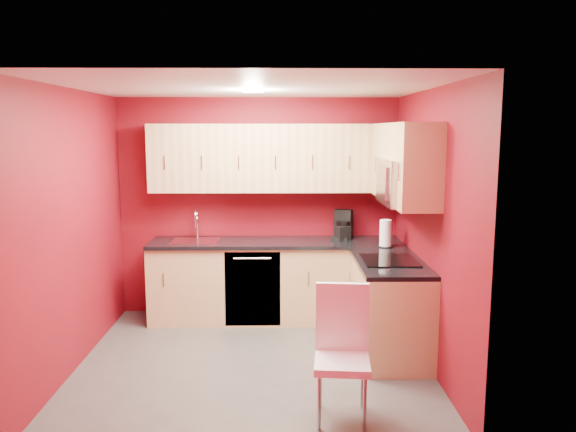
{
  "coord_description": "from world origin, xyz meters",
  "views": [
    {
      "loc": [
        0.24,
        -4.96,
        2.13
      ],
      "look_at": [
        0.33,
        0.55,
        1.29
      ],
      "focal_mm": 35.0,
      "sensor_mm": 36.0,
      "label": 1
    }
  ],
  "objects_px": {
    "microwave": "(404,182)",
    "dining_chair": "(342,355)",
    "coffee_maker": "(342,225)",
    "paper_towel": "(386,233)",
    "napkin_holder": "(343,233)",
    "sink": "(195,238)"
  },
  "relations": [
    {
      "from": "napkin_holder",
      "to": "sink",
      "type": "bearing_deg",
      "value": -178.35
    },
    {
      "from": "coffee_maker",
      "to": "paper_towel",
      "type": "bearing_deg",
      "value": -26.71
    },
    {
      "from": "coffee_maker",
      "to": "dining_chair",
      "type": "height_order",
      "value": "coffee_maker"
    },
    {
      "from": "microwave",
      "to": "coffee_maker",
      "type": "xyz_separation_m",
      "value": [
        -0.44,
        1.11,
        -0.59
      ]
    },
    {
      "from": "paper_towel",
      "to": "sink",
      "type": "bearing_deg",
      "value": 170.13
    },
    {
      "from": "sink",
      "to": "dining_chair",
      "type": "distance_m",
      "value": 2.69
    },
    {
      "from": "microwave",
      "to": "sink",
      "type": "bearing_deg",
      "value": 154.4
    },
    {
      "from": "microwave",
      "to": "coffee_maker",
      "type": "bearing_deg",
      "value": 111.79
    },
    {
      "from": "sink",
      "to": "napkin_holder",
      "type": "relative_size",
      "value": 3.35
    },
    {
      "from": "microwave",
      "to": "paper_towel",
      "type": "xyz_separation_m",
      "value": [
        -0.03,
        0.64,
        -0.61
      ]
    },
    {
      "from": "napkin_holder",
      "to": "paper_towel",
      "type": "relative_size",
      "value": 0.54
    },
    {
      "from": "coffee_maker",
      "to": "dining_chair",
      "type": "relative_size",
      "value": 0.33
    },
    {
      "from": "microwave",
      "to": "napkin_holder",
      "type": "bearing_deg",
      "value": 112.79
    },
    {
      "from": "sink",
      "to": "microwave",
      "type": "bearing_deg",
      "value": -25.6
    },
    {
      "from": "coffee_maker",
      "to": "sink",
      "type": "bearing_deg",
      "value": -154.55
    },
    {
      "from": "microwave",
      "to": "napkin_holder",
      "type": "distance_m",
      "value": 1.32
    },
    {
      "from": "microwave",
      "to": "sink",
      "type": "relative_size",
      "value": 1.46
    },
    {
      "from": "microwave",
      "to": "dining_chair",
      "type": "relative_size",
      "value": 0.77
    },
    {
      "from": "microwave",
      "to": "coffee_maker",
      "type": "distance_m",
      "value": 1.33
    },
    {
      "from": "napkin_holder",
      "to": "dining_chair",
      "type": "distance_m",
      "value": 2.37
    },
    {
      "from": "napkin_holder",
      "to": "paper_towel",
      "type": "height_order",
      "value": "paper_towel"
    },
    {
      "from": "napkin_holder",
      "to": "dining_chair",
      "type": "bearing_deg",
      "value": -96.26
    }
  ]
}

